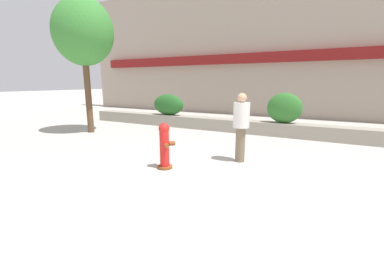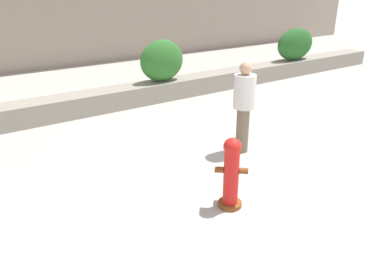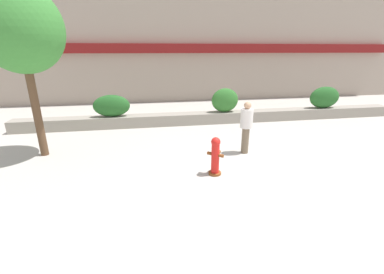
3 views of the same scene
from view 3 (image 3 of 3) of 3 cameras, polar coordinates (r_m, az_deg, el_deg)
name	(u,v)px [view 3 (image 3 of 3)]	position (r m, az deg, el deg)	size (l,w,h in m)	color
ground_plane	(280,184)	(7.13, 19.00, -9.78)	(120.00, 120.00, 0.00)	#B2ADA3
building_facade	(196,38)	(17.71, 0.80, 21.11)	(30.00, 1.36, 8.00)	gray
planter_wall_low	(218,117)	(12.25, 5.91, 4.39)	(18.00, 0.70, 0.50)	gray
hedge_bush_0	(112,106)	(11.75, -17.44, 6.63)	(1.56, 0.59, 0.95)	#235B23
hedge_bush_1	(225,100)	(12.16, 7.32, 8.11)	(1.26, 0.60, 1.11)	#2D6B28
hedge_bush_2	(324,97)	(14.53, 27.36, 7.83)	(1.57, 0.58, 1.06)	#235B23
fire_hydrant	(215,156)	(7.03, 5.22, -4.15)	(0.50, 0.50, 1.08)	brown
street_tree	(20,30)	(9.23, -33.85, 19.11)	(2.37, 2.13, 5.08)	brown
pedestrian	(246,124)	(8.52, 11.97, 2.76)	(0.55, 0.55, 1.73)	brown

